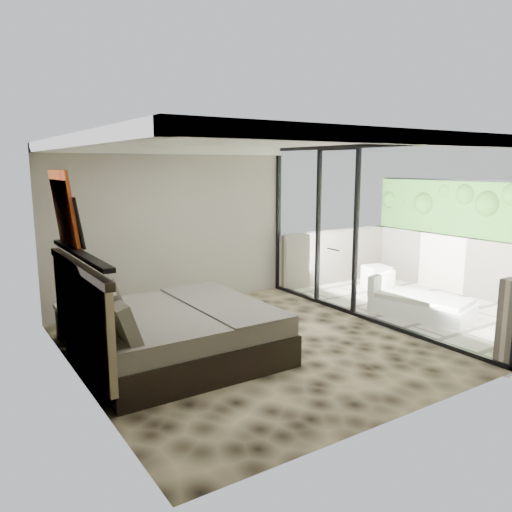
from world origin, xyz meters
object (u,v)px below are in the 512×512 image
nightstand (75,324)px  table_lamp (74,279)px  ottoman (376,277)px  bed (169,331)px  lounger (419,304)px

nightstand → table_lamp: bearing=55.0°
nightstand → ottoman: nightstand is taller
bed → lounger: bed is taller
bed → ottoman: size_ratio=5.22×
bed → lounger: bearing=-6.5°
nightstand → ottoman: 5.91m
table_lamp → lounger: (5.05, -1.93, -0.70)m
table_lamp → lounger: bearing=-21.0°
nightstand → lounger: (5.08, -1.89, -0.05)m
nightstand → lounger: size_ratio=0.28×
ottoman → table_lamp: bearing=178.1°
table_lamp → lounger: size_ratio=0.34×
table_lamp → ottoman: size_ratio=1.29×
bed → table_lamp: bed is taller
table_lamp → ottoman: table_lamp is taller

